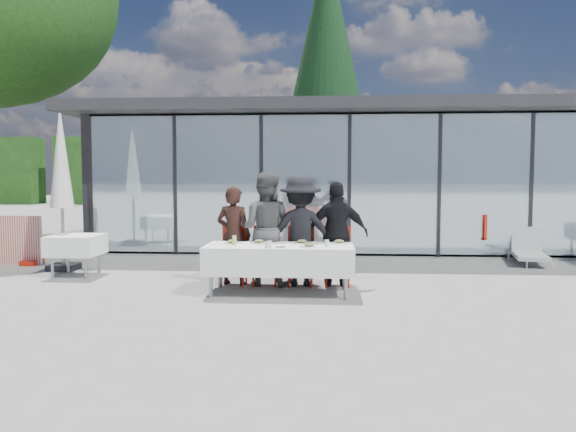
% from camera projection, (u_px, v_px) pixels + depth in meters
% --- Properties ---
extents(ground, '(90.00, 90.00, 0.00)m').
position_uv_depth(ground, '(291.00, 295.00, 8.49)').
color(ground, gray).
rests_on(ground, ground).
extents(pavilion, '(14.80, 8.80, 3.44)m').
position_uv_depth(pavilion, '(377.00, 165.00, 16.33)').
color(pavilion, gray).
rests_on(pavilion, ground).
extents(treeline, '(62.50, 2.00, 4.40)m').
position_uv_depth(treeline, '(288.00, 171.00, 36.34)').
color(treeline, '#183B13').
rests_on(treeline, ground).
extents(dining_table, '(2.26, 0.96, 0.75)m').
position_uv_depth(dining_table, '(280.00, 259.00, 8.59)').
color(dining_table, white).
rests_on(dining_table, ground).
extents(diner_a, '(0.72, 0.72, 1.64)m').
position_uv_depth(diner_a, '(234.00, 236.00, 9.30)').
color(diner_a, black).
rests_on(diner_a, ground).
extents(diner_chair_a, '(0.44, 0.44, 0.97)m').
position_uv_depth(diner_chair_a, '(235.00, 252.00, 9.39)').
color(diner_chair_a, '#B31C0B').
rests_on(diner_chair_a, ground).
extents(diner_b, '(1.07, 1.07, 1.87)m').
position_uv_depth(diner_b, '(266.00, 229.00, 9.25)').
color(diner_b, '#515151').
rests_on(diner_b, ground).
extents(diner_chair_b, '(0.44, 0.44, 0.97)m').
position_uv_depth(diner_chair_b, '(266.00, 252.00, 9.36)').
color(diner_chair_b, '#B31C0B').
rests_on(diner_chair_b, ground).
extents(diner_c, '(1.23, 1.23, 1.79)m').
position_uv_depth(diner_c, '(301.00, 231.00, 9.21)').
color(diner_c, black).
rests_on(diner_c, ground).
extents(diner_chair_c, '(0.44, 0.44, 0.97)m').
position_uv_depth(diner_chair_c, '(301.00, 252.00, 9.32)').
color(diner_chair_c, '#B31C0B').
rests_on(diner_chair_c, ground).
extents(diner_d, '(1.03, 1.03, 1.72)m').
position_uv_depth(diner_d, '(337.00, 234.00, 9.18)').
color(diner_d, black).
rests_on(diner_d, ground).
extents(diner_chair_d, '(0.44, 0.44, 0.97)m').
position_uv_depth(diner_chair_d, '(337.00, 253.00, 9.28)').
color(diner_chair_d, '#B31C0B').
rests_on(diner_chair_d, ground).
extents(plate_a, '(0.27, 0.27, 0.07)m').
position_uv_depth(plate_a, '(233.00, 242.00, 8.75)').
color(plate_a, white).
rests_on(plate_a, dining_table).
extents(plate_b, '(0.27, 0.27, 0.07)m').
position_uv_depth(plate_b, '(259.00, 242.00, 8.75)').
color(plate_b, white).
rests_on(plate_b, dining_table).
extents(plate_c, '(0.27, 0.27, 0.07)m').
position_uv_depth(plate_c, '(302.00, 242.00, 8.76)').
color(plate_c, white).
rests_on(plate_c, dining_table).
extents(plate_d, '(0.27, 0.27, 0.07)m').
position_uv_depth(plate_d, '(339.00, 242.00, 8.74)').
color(plate_d, white).
rests_on(plate_d, dining_table).
extents(plate_extra, '(0.27, 0.27, 0.07)m').
position_uv_depth(plate_extra, '(309.00, 246.00, 8.31)').
color(plate_extra, white).
rests_on(plate_extra, dining_table).
extents(juice_bottle, '(0.06, 0.06, 0.15)m').
position_uv_depth(juice_bottle, '(234.00, 240.00, 8.58)').
color(juice_bottle, '#95C853').
rests_on(juice_bottle, dining_table).
extents(drinking_glasses, '(0.94, 0.35, 0.10)m').
position_uv_depth(drinking_glasses, '(288.00, 244.00, 8.30)').
color(drinking_glasses, silver).
rests_on(drinking_glasses, dining_table).
extents(folded_eyeglasses, '(0.14, 0.03, 0.01)m').
position_uv_depth(folded_eyeglasses, '(280.00, 247.00, 8.29)').
color(folded_eyeglasses, black).
rests_on(folded_eyeglasses, dining_table).
extents(spare_table_left, '(0.86, 0.86, 0.74)m').
position_uv_depth(spare_table_left, '(76.00, 245.00, 10.14)').
color(spare_table_left, white).
rests_on(spare_table_left, ground).
extents(spare_chair_b, '(0.62, 0.62, 0.97)m').
position_uv_depth(spare_chair_b, '(486.00, 234.00, 12.33)').
color(spare_chair_b, '#B31C0B').
rests_on(spare_chair_b, ground).
extents(market_umbrella, '(0.50, 0.50, 3.00)m').
position_uv_depth(market_umbrella, '(61.00, 170.00, 10.67)').
color(market_umbrella, black).
rests_on(market_umbrella, ground).
extents(lounger, '(0.85, 1.42, 0.72)m').
position_uv_depth(lounger, '(529.00, 251.00, 11.69)').
color(lounger, silver).
rests_on(lounger, ground).
extents(conifer_tree, '(4.00, 4.00, 10.50)m').
position_uv_depth(conifer_tree, '(326.00, 65.00, 20.97)').
color(conifer_tree, '#382316').
rests_on(conifer_tree, ground).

